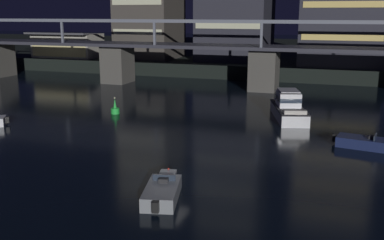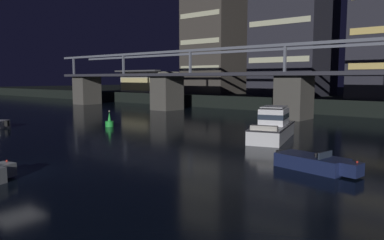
# 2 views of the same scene
# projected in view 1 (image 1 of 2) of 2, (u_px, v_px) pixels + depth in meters

# --- Properties ---
(ground_plane) EXTENTS (400.00, 400.00, 0.00)m
(ground_plane) POSITION_uv_depth(u_px,v_px,m) (166.00, 178.00, 28.98)
(ground_plane) COLOR black
(far_riverbank) EXTENTS (240.00, 80.00, 2.20)m
(far_riverbank) POSITION_uv_depth(u_px,v_px,m) (299.00, 53.00, 105.93)
(far_riverbank) COLOR black
(far_riverbank) RESTS_ON ground
(river_bridge) EXTENTS (94.84, 6.40, 9.38)m
(river_bridge) POSITION_uv_depth(u_px,v_px,m) (264.00, 60.00, 60.98)
(river_bridge) COLOR #4C4944
(river_bridge) RESTS_ON ground
(waterfront_pavilion) EXTENTS (12.40, 7.40, 4.70)m
(waterfront_pavilion) POSITION_uv_depth(u_px,v_px,m) (68.00, 45.00, 83.96)
(waterfront_pavilion) COLOR #B2AD9E
(waterfront_pavilion) RESTS_ON far_riverbank
(cabin_cruiser_near_left) EXTENTS (4.86, 9.35, 2.79)m
(cabin_cruiser_near_left) POSITION_uv_depth(u_px,v_px,m) (288.00, 107.00, 45.44)
(cabin_cruiser_near_left) COLOR silver
(cabin_cruiser_near_left) RESTS_ON ground
(speedboat_near_center) EXTENTS (5.23, 2.45, 1.16)m
(speedboat_near_center) POSITION_uv_depth(u_px,v_px,m) (366.00, 143.00, 35.32)
(speedboat_near_center) COLOR #19234C
(speedboat_near_center) RESTS_ON ground
(speedboat_near_right) EXTENTS (2.66, 5.20, 1.16)m
(speedboat_near_right) POSITION_uv_depth(u_px,v_px,m) (163.00, 191.00, 25.77)
(speedboat_near_right) COLOR gray
(speedboat_near_right) RESTS_ON ground
(channel_buoy) EXTENTS (0.90, 0.90, 1.76)m
(channel_buoy) POSITION_uv_depth(u_px,v_px,m) (115.00, 109.00, 47.34)
(channel_buoy) COLOR green
(channel_buoy) RESTS_ON ground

